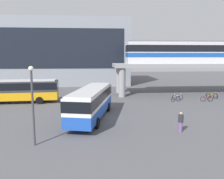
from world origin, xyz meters
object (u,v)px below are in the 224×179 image
Objects in this scene: bus_secondary at (18,89)px; bicycle_red at (207,99)px; bicycle_orange at (212,97)px; pedestrian_by_bike_rack at (181,123)px; bicycle_green at (212,95)px; bus_main at (92,100)px; bicycle_silver at (178,97)px; bicycle_blue at (176,99)px; train at (189,52)px; station_building at (63,52)px.

bicycle_red is at bearing -2.38° from bus_secondary.
bicycle_orange is 1.00× the size of pedestrian_by_bike_rack.
bicycle_green is 19.55m from pedestrian_by_bike_rack.
bus_main is 1.01× the size of bus_secondary.
bus_main is 6.64× the size of bicycle_green.
bicycle_blue is (-0.74, -1.28, 0.00)m from bicycle_silver.
bus_secondary is at bearing -167.98° from train.
bicycle_silver is at bearing 36.61° from bus_main.
bicycle_silver is at bearing -125.17° from train.
bicycle_blue is at bearing -124.21° from train.
bus_secondary is (-26.96, -5.74, -5.24)m from train.
bicycle_green and bicycle_silver have the same top height.
bicycle_orange is at bearing -41.30° from station_building.
station_building is 30.83m from bicycle_silver.
pedestrian_by_bike_rack is at bearing -109.73° from bicycle_silver.
train is 8.21m from bicycle_green.
bus_main is (-16.57, -14.81, -5.24)m from train.
bus_secondary is 28.87m from bicycle_orange.
bicycle_silver is (19.86, -22.52, -7.02)m from station_building.
bicycle_blue is 0.94× the size of pedestrian_by_bike_rack.
station_building is at bearing 143.73° from train.
bicycle_red is 1.06× the size of bicycle_blue.
pedestrian_by_bike_rack is (-10.73, -14.66, 0.48)m from bicycle_orange.
pedestrian_by_bike_rack is at bearing -32.45° from bus_main.
train is at bearing 90.36° from bicycle_red.
bicycle_silver is at bearing 1.24° from bus_secondary.
pedestrian_by_bike_rack is (-8.92, -12.83, 0.48)m from bicycle_red.
bicycle_orange is (28.81, 0.70, -1.63)m from bus_secondary.
train is 12.06× the size of bicycle_silver.
train is 1.93× the size of bus_secondary.
bicycle_orange is at bearing 53.80° from pedestrian_by_bike_rack.
bicycle_red is 1.00× the size of bicycle_orange.
bicycle_orange is (25.40, -22.32, -7.02)m from station_building.
bicycle_silver is at bearing -48.59° from station_building.
bicycle_silver is (-3.73, 1.63, 0.00)m from bicycle_red.
bicycle_blue is (22.52, -0.78, -1.63)m from bus_secondary.
train reaches higher than bus_secondary.
bicycle_blue is at bearing -166.72° from bicycle_orange.
bus_secondary is 22.59m from bicycle_blue.
bicycle_green and bicycle_blue have the same top height.
station_building is at bearing 131.41° from bicycle_silver.
bicycle_green is 0.96× the size of bicycle_orange.
bicycle_green and bicycle_red have the same top height.
bicycle_silver and bicycle_orange have the same top height.
bicycle_blue and bicycle_orange have the same top height.
bicycle_blue is (19.11, -23.80, -7.02)m from station_building.
train is at bearing -36.27° from station_building.
pedestrian_by_bike_rack is at bearing -37.67° from bus_secondary.
bus_main is 6.36× the size of bicycle_red.
bicycle_green is at bearing -38.99° from station_building.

